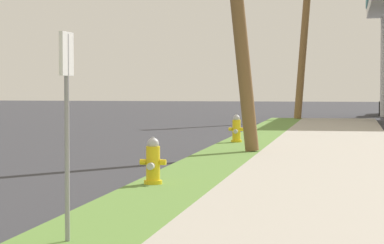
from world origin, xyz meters
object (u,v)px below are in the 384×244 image
Objects in this scene: fire_hydrant_third at (236,130)px; utility_pole_background at (305,25)px; street_sign_post at (67,92)px; fire_hydrant_second at (153,164)px.

utility_pole_background is at bearing 86.19° from fire_hydrant_third.
street_sign_post is (0.17, -15.27, 1.19)m from fire_hydrant_third.
utility_pole_background reaches higher than street_sign_post.
utility_pole_background is at bearing 87.50° from fire_hydrant_second.
fire_hydrant_second is 0.35× the size of street_sign_post.
utility_pole_background is (1.13, 25.98, 3.78)m from fire_hydrant_second.
fire_hydrant_third is 15.32m from street_sign_post.
street_sign_post is (-0.89, -31.13, -2.59)m from utility_pole_background.
utility_pole_background is (1.06, 15.86, 3.78)m from fire_hydrant_third.
fire_hydrant_third is 16.34m from utility_pole_background.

